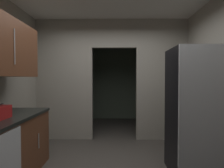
# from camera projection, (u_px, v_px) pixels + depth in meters

# --- Properties ---
(kitchen_partition) EXTENTS (3.42, 0.12, 2.72)m
(kitchen_partition) POSITION_uv_depth(u_px,v_px,m) (110.00, 76.00, 4.39)
(kitchen_partition) COLOR #9E998C
(kitchen_partition) RESTS_ON ground
(adjoining_room_shell) EXTENTS (3.42, 2.35, 2.72)m
(adjoining_room_shell) POSITION_uv_depth(u_px,v_px,m) (112.00, 79.00, 6.03)
(adjoining_room_shell) COLOR slate
(adjoining_room_shell) RESTS_ON ground
(refrigerator) EXTENTS (0.81, 0.73, 1.83)m
(refrigerator) POSITION_uv_depth(u_px,v_px,m) (199.00, 111.00, 2.79)
(refrigerator) COLOR black
(refrigerator) RESTS_ON ground
(lower_cabinet_run) EXTENTS (0.67, 1.67, 0.89)m
(lower_cabinet_run) POSITION_uv_depth(u_px,v_px,m) (2.00, 151.00, 2.49)
(lower_cabinet_run) COLOR brown
(lower_cabinet_run) RESTS_ON ground
(upper_cabinet_counterside) EXTENTS (0.36, 1.50, 0.76)m
(upper_cabinet_counterside) POSITION_uv_depth(u_px,v_px,m) (0.00, 47.00, 2.45)
(upper_cabinet_counterside) COLOR brown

